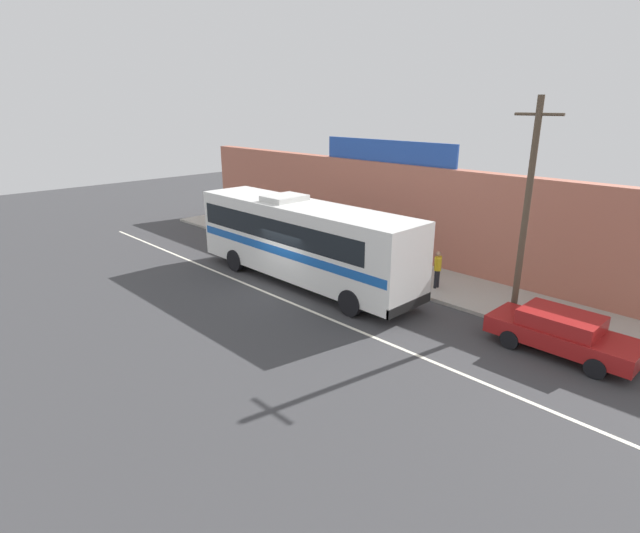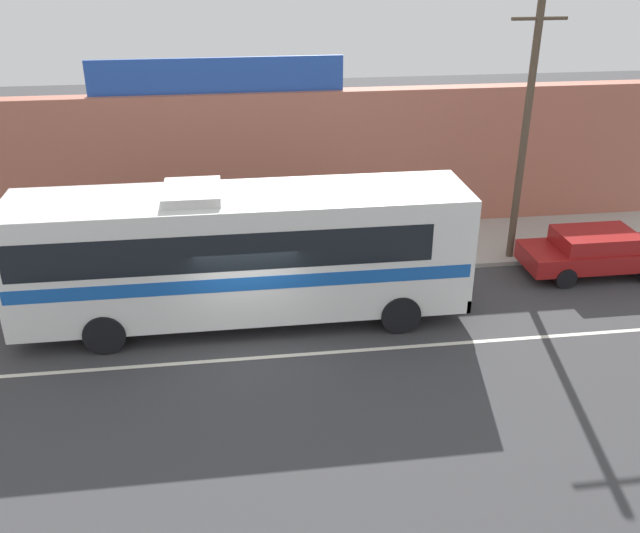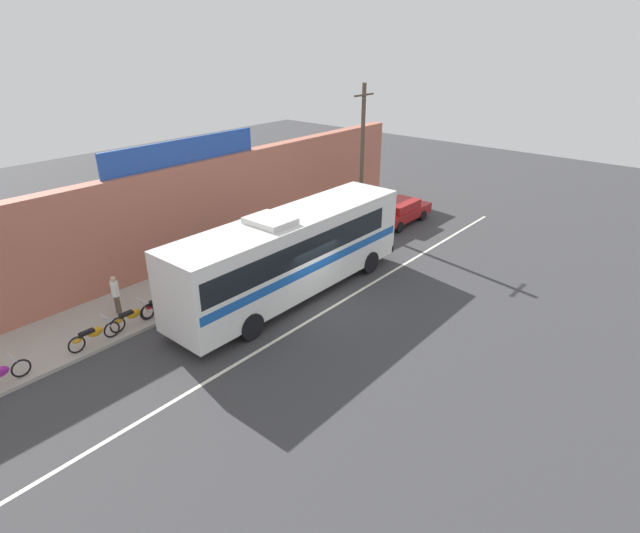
{
  "view_description": "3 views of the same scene",
  "coord_description": "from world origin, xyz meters",
  "px_view_note": "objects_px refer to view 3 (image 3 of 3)",
  "views": [
    {
      "loc": [
        15.45,
        -12.85,
        7.61
      ],
      "look_at": [
        1.25,
        0.95,
        1.11
      ],
      "focal_mm": 27.85,
      "sensor_mm": 36.0,
      "label": 1
    },
    {
      "loc": [
        -0.26,
        -15.38,
        9.42
      ],
      "look_at": [
        2.01,
        1.51,
        1.27
      ],
      "focal_mm": 39.29,
      "sensor_mm": 36.0,
      "label": 2
    },
    {
      "loc": [
        -13.94,
        -12.15,
        10.17
      ],
      "look_at": [
        1.21,
        0.72,
        1.02
      ],
      "focal_mm": 28.47,
      "sensor_mm": 36.0,
      "label": 3
    }
  ],
  "objects_px": {
    "utility_pole": "(362,156)",
    "pedestrian_far_right": "(115,292)",
    "pedestrian_far_left": "(250,243)",
    "motorcycle_green": "(132,316)",
    "pedestrian_by_curb": "(307,225)",
    "parked_car": "(399,211)",
    "intercity_bus": "(291,251)",
    "motorcycle_black": "(161,303)",
    "motorcycle_blue": "(93,335)"
  },
  "relations": [
    {
      "from": "pedestrian_far_right",
      "to": "pedestrian_far_left",
      "type": "bearing_deg",
      "value": -2.75
    },
    {
      "from": "pedestrian_far_left",
      "to": "intercity_bus",
      "type": "bearing_deg",
      "value": -105.67
    },
    {
      "from": "parked_car",
      "to": "pedestrian_far_right",
      "type": "height_order",
      "value": "pedestrian_far_right"
    },
    {
      "from": "intercity_bus",
      "to": "pedestrian_far_left",
      "type": "xyz_separation_m",
      "value": [
        1.01,
        3.61,
        -0.92
      ]
    },
    {
      "from": "intercity_bus",
      "to": "motorcycle_green",
      "type": "xyz_separation_m",
      "value": [
        -5.86,
        2.69,
        -1.5
      ]
    },
    {
      "from": "pedestrian_far_left",
      "to": "utility_pole",
      "type": "bearing_deg",
      "value": -7.02
    },
    {
      "from": "motorcycle_blue",
      "to": "pedestrian_far_right",
      "type": "height_order",
      "value": "pedestrian_far_right"
    },
    {
      "from": "pedestrian_by_curb",
      "to": "pedestrian_far_right",
      "type": "relative_size",
      "value": 0.98
    },
    {
      "from": "pedestrian_far_left",
      "to": "pedestrian_by_curb",
      "type": "xyz_separation_m",
      "value": [
        3.8,
        -0.22,
        -0.08
      ]
    },
    {
      "from": "pedestrian_far_left",
      "to": "motorcycle_blue",
      "type": "bearing_deg",
      "value": -172.94
    },
    {
      "from": "motorcycle_blue",
      "to": "motorcycle_green",
      "type": "height_order",
      "value": "same"
    },
    {
      "from": "motorcycle_green",
      "to": "pedestrian_by_curb",
      "type": "xyz_separation_m",
      "value": [
        10.67,
        0.7,
        0.5
      ]
    },
    {
      "from": "motorcycle_blue",
      "to": "pedestrian_by_curb",
      "type": "xyz_separation_m",
      "value": [
        12.23,
        0.82,
        0.5
      ]
    },
    {
      "from": "pedestrian_by_curb",
      "to": "pedestrian_far_left",
      "type": "bearing_deg",
      "value": 176.63
    },
    {
      "from": "motorcycle_green",
      "to": "pedestrian_far_left",
      "type": "xyz_separation_m",
      "value": [
        6.87,
        0.92,
        0.58
      ]
    },
    {
      "from": "pedestrian_far_right",
      "to": "utility_pole",
      "type": "bearing_deg",
      "value": -5.02
    },
    {
      "from": "motorcycle_black",
      "to": "pedestrian_far_left",
      "type": "height_order",
      "value": "pedestrian_far_left"
    },
    {
      "from": "motorcycle_black",
      "to": "pedestrian_far_left",
      "type": "distance_m",
      "value": 5.67
    },
    {
      "from": "pedestrian_far_left",
      "to": "pedestrian_far_right",
      "type": "bearing_deg",
      "value": 177.25
    },
    {
      "from": "parked_car",
      "to": "utility_pole",
      "type": "distance_m",
      "value": 4.24
    },
    {
      "from": "intercity_bus",
      "to": "pedestrian_far_right",
      "type": "distance_m",
      "value": 7.0
    },
    {
      "from": "motorcycle_black",
      "to": "pedestrian_far_right",
      "type": "height_order",
      "value": "pedestrian_far_right"
    },
    {
      "from": "parked_car",
      "to": "intercity_bus",
      "type": "bearing_deg",
      "value": -172.49
    },
    {
      "from": "intercity_bus",
      "to": "utility_pole",
      "type": "height_order",
      "value": "utility_pole"
    },
    {
      "from": "utility_pole",
      "to": "motorcycle_blue",
      "type": "relative_size",
      "value": 4.05
    },
    {
      "from": "utility_pole",
      "to": "motorcycle_blue",
      "type": "bearing_deg",
      "value": -179.58
    },
    {
      "from": "motorcycle_blue",
      "to": "pedestrian_far_right",
      "type": "distance_m",
      "value": 2.25
    },
    {
      "from": "intercity_bus",
      "to": "motorcycle_green",
      "type": "height_order",
      "value": "intercity_bus"
    },
    {
      "from": "motorcycle_blue",
      "to": "pedestrian_far_left",
      "type": "bearing_deg",
      "value": 7.06
    },
    {
      "from": "parked_car",
      "to": "pedestrian_by_curb",
      "type": "xyz_separation_m",
      "value": [
        -5.89,
        1.98,
        0.33
      ]
    },
    {
      "from": "pedestrian_far_right",
      "to": "parked_car",
      "type": "bearing_deg",
      "value": -8.74
    },
    {
      "from": "parked_car",
      "to": "pedestrian_far_right",
      "type": "xyz_separation_m",
      "value": [
        -16.41,
        2.52,
        0.35
      ]
    },
    {
      "from": "motorcycle_blue",
      "to": "pedestrian_by_curb",
      "type": "height_order",
      "value": "pedestrian_by_curb"
    },
    {
      "from": "parked_car",
      "to": "utility_pole",
      "type": "relative_size",
      "value": 0.58
    },
    {
      "from": "pedestrian_far_left",
      "to": "parked_car",
      "type": "bearing_deg",
      "value": -12.79
    },
    {
      "from": "motorcycle_blue",
      "to": "pedestrian_far_left",
      "type": "height_order",
      "value": "pedestrian_far_left"
    },
    {
      "from": "pedestrian_far_left",
      "to": "pedestrian_far_right",
      "type": "distance_m",
      "value": 6.73
    },
    {
      "from": "motorcycle_green",
      "to": "pedestrian_far_right",
      "type": "xyz_separation_m",
      "value": [
        0.15,
        1.24,
        0.53
      ]
    },
    {
      "from": "motorcycle_black",
      "to": "motorcycle_green",
      "type": "height_order",
      "value": "same"
    },
    {
      "from": "utility_pole",
      "to": "pedestrian_far_right",
      "type": "bearing_deg",
      "value": 174.98
    },
    {
      "from": "parked_car",
      "to": "motorcycle_green",
      "type": "relative_size",
      "value": 2.42
    },
    {
      "from": "intercity_bus",
      "to": "utility_pole",
      "type": "relative_size",
      "value": 1.5
    },
    {
      "from": "motorcycle_black",
      "to": "pedestrian_by_curb",
      "type": "bearing_deg",
      "value": 4.0
    },
    {
      "from": "utility_pole",
      "to": "pedestrian_far_left",
      "type": "distance_m",
      "value": 8.16
    },
    {
      "from": "intercity_bus",
      "to": "pedestrian_far_right",
      "type": "bearing_deg",
      "value": 145.42
    },
    {
      "from": "parked_car",
      "to": "utility_pole",
      "type": "xyz_separation_m",
      "value": [
        -2.16,
        1.27,
        3.41
      ]
    },
    {
      "from": "motorcycle_black",
      "to": "utility_pole",
      "type": "bearing_deg",
      "value": -0.21
    },
    {
      "from": "motorcycle_green",
      "to": "pedestrian_far_right",
      "type": "height_order",
      "value": "pedestrian_far_right"
    },
    {
      "from": "motorcycle_blue",
      "to": "utility_pole",
      "type": "bearing_deg",
      "value": 0.42
    },
    {
      "from": "utility_pole",
      "to": "pedestrian_far_right",
      "type": "xyz_separation_m",
      "value": [
        -14.24,
        1.25,
        -3.06
      ]
    }
  ]
}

